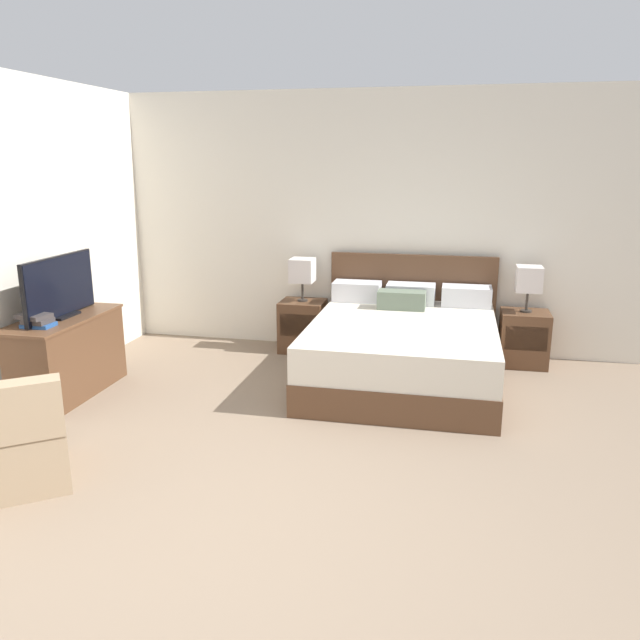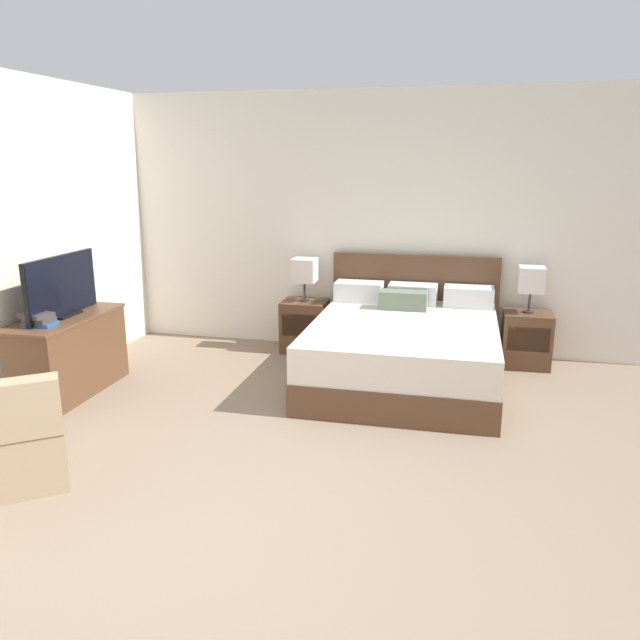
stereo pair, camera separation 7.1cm
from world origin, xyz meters
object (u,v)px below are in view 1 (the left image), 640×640
object	(u,v)px
nightstand_left	(303,326)
book_red_cover	(39,325)
table_lamp_right	(529,279)
tv	(60,288)
table_lamp_left	(302,271)
book_blue_cover	(38,321)
dresser	(65,355)
book_small_top	(34,316)
bed	(403,348)
nightstand_right	(524,338)
armchair_by_window	(8,444)

from	to	relation	value
nightstand_left	book_red_cover	size ratio (longest dim) A/B	2.32
table_lamp_right	tv	world-z (taller)	tv
table_lamp_left	table_lamp_right	xyz separation A→B (m)	(2.31, 0.00, 0.00)
book_blue_cover	table_lamp_left	bearing A→B (deg)	49.91
table_lamp_left	dresser	distance (m)	2.50
tv	book_small_top	distance (m)	0.39
table_lamp_right	table_lamp_left	bearing A→B (deg)	180.00
bed	table_lamp_left	distance (m)	1.48
nightstand_right	book_small_top	xyz separation A→B (m)	(-4.06, -2.05, 0.52)
dresser	book_small_top	size ratio (longest dim) A/B	4.79
table_lamp_left	dresser	size ratio (longest dim) A/B	0.39
tv	book_red_cover	xyz separation A→B (m)	(0.02, -0.35, -0.24)
bed	armchair_by_window	size ratio (longest dim) A/B	2.14
book_red_cover	book_blue_cover	xyz separation A→B (m)	(-0.01, 0.00, 0.04)
bed	tv	bearing A→B (deg)	-161.68
table_lamp_right	book_small_top	size ratio (longest dim) A/B	1.87
nightstand_left	dresser	world-z (taller)	dresser
nightstand_left	book_small_top	size ratio (longest dim) A/B	2.24
table_lamp_right	book_red_cover	xyz separation A→B (m)	(-4.03, -2.05, -0.16)
table_lamp_left	dresser	world-z (taller)	table_lamp_left
nightstand_left	book_red_cover	bearing A→B (deg)	-130.03
bed	book_blue_cover	distance (m)	3.19
dresser	book_red_cover	distance (m)	0.48
table_lamp_right	book_blue_cover	xyz separation A→B (m)	(-4.03, -2.05, -0.13)
armchair_by_window	table_lamp_left	bearing A→B (deg)	70.71
table_lamp_left	nightstand_left	bearing A→B (deg)	-90.00
nightstand_left	table_lamp_right	world-z (taller)	table_lamp_right
book_red_cover	book_small_top	bearing A→B (deg)	180.00
book_red_cover	nightstand_left	bearing A→B (deg)	49.97
table_lamp_left	table_lamp_right	bearing A→B (deg)	0.00
dresser	table_lamp_left	bearing A→B (deg)	44.80
table_lamp_right	book_small_top	xyz separation A→B (m)	(-4.06, -2.05, -0.09)
book_red_cover	book_small_top	world-z (taller)	book_small_top
tv	book_blue_cover	world-z (taller)	tv
nightstand_left	book_blue_cover	bearing A→B (deg)	-130.11
dresser	nightstand_right	bearing A→B (deg)	23.07
nightstand_right	book_small_top	bearing A→B (deg)	-153.27
bed	dresser	world-z (taller)	bed
nightstand_right	book_red_cover	bearing A→B (deg)	-153.07
book_blue_cover	book_small_top	bearing A→B (deg)	180.00
table_lamp_left	book_blue_cover	bearing A→B (deg)	-130.09
table_lamp_left	book_small_top	distance (m)	2.70
tv	book_red_cover	bearing A→B (deg)	-87.44
bed	armchair_by_window	distance (m)	3.38
nightstand_right	table_lamp_left	world-z (taller)	table_lamp_left
table_lamp_right	dresser	distance (m)	4.43
nightstand_left	book_blue_cover	distance (m)	2.72
book_red_cover	table_lamp_right	bearing A→B (deg)	26.95
bed	book_small_top	distance (m)	3.22
book_small_top	book_red_cover	bearing A→B (deg)	0.00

